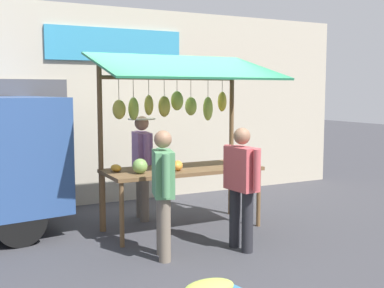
{
  "coord_description": "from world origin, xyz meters",
  "views": [
    {
      "loc": [
        3.0,
        6.13,
        1.97
      ],
      "look_at": [
        0.0,
        0.3,
        1.25
      ],
      "focal_mm": 45.74,
      "sensor_mm": 36.0,
      "label": 1
    }
  ],
  "objects_px": {
    "market_stall": "(179,120)",
    "shopper_in_grey_tee": "(163,186)",
    "vendor_with_sunhat": "(142,159)",
    "shopper_with_ponytail": "(241,181)"
  },
  "relations": [
    {
      "from": "market_stall",
      "to": "shopper_in_grey_tee",
      "type": "xyz_separation_m",
      "value": [
        0.72,
        1.06,
        -0.7
      ]
    },
    {
      "from": "market_stall",
      "to": "shopper_in_grey_tee",
      "type": "bearing_deg",
      "value": 56.06
    },
    {
      "from": "market_stall",
      "to": "vendor_with_sunhat",
      "type": "height_order",
      "value": "market_stall"
    },
    {
      "from": "vendor_with_sunhat",
      "to": "shopper_in_grey_tee",
      "type": "bearing_deg",
      "value": -5.01
    },
    {
      "from": "shopper_in_grey_tee",
      "to": "shopper_with_ponytail",
      "type": "distance_m",
      "value": 0.99
    },
    {
      "from": "vendor_with_sunhat",
      "to": "shopper_with_ponytail",
      "type": "distance_m",
      "value": 1.99
    },
    {
      "from": "shopper_with_ponytail",
      "to": "market_stall",
      "type": "bearing_deg",
      "value": 7.09
    },
    {
      "from": "vendor_with_sunhat",
      "to": "shopper_with_ponytail",
      "type": "bearing_deg",
      "value": 24.91
    },
    {
      "from": "market_stall",
      "to": "vendor_with_sunhat",
      "type": "xyz_separation_m",
      "value": [
        0.29,
        -0.69,
        -0.63
      ]
    },
    {
      "from": "shopper_in_grey_tee",
      "to": "shopper_with_ponytail",
      "type": "height_order",
      "value": "shopper_with_ponytail"
    }
  ]
}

